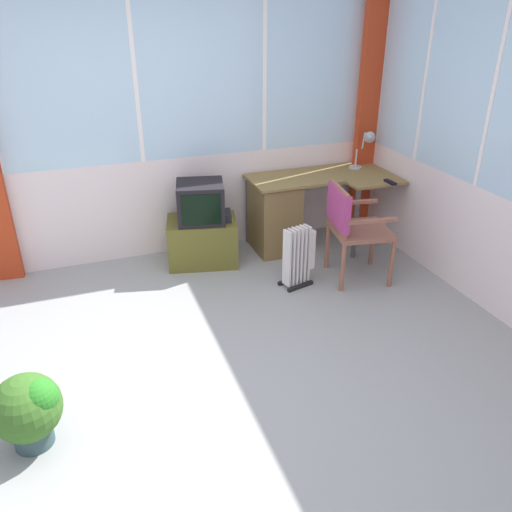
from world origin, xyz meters
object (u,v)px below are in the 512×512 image
at_px(wooden_armchair, 349,220).
at_px(tv_on_stand, 202,228).
at_px(desk, 281,211).
at_px(tv_remote, 390,182).
at_px(desk_lamp, 367,145).
at_px(space_heater, 299,256).
at_px(potted_plant, 29,408).

distance_m(wooden_armchair, tv_on_stand, 1.36).
height_order(desk, tv_remote, tv_remote).
bearing_deg(tv_on_stand, wooden_armchair, -33.83).
bearing_deg(tv_on_stand, desk, 2.62).
height_order(desk_lamp, wooden_armchair, desk_lamp).
relative_size(tv_remote, space_heater, 0.28).
height_order(tv_remote, tv_on_stand, tv_on_stand).
relative_size(tv_remote, tv_on_stand, 0.19).
height_order(desk_lamp, space_heater, desk_lamp).
relative_size(desk_lamp, tv_on_stand, 0.48).
height_order(desk_lamp, tv_remote, desk_lamp).
bearing_deg(potted_plant, desk, 39.83).
height_order(wooden_armchair, potted_plant, wooden_armchair).
relative_size(tv_remote, wooden_armchair, 0.17).
distance_m(desk, potted_plant, 2.99).
relative_size(desk, tv_on_stand, 1.77).
bearing_deg(desk_lamp, tv_remote, -91.71).
bearing_deg(tv_remote, tv_on_stand, 163.29).
distance_m(tv_on_stand, potted_plant, 2.39).
relative_size(space_heater, potted_plant, 1.20).
bearing_deg(space_heater, tv_on_stand, 133.57).
bearing_deg(potted_plant, desk_lamp, 31.08).
bearing_deg(desk, potted_plant, -140.17).
bearing_deg(space_heater, wooden_armchair, -4.99).
bearing_deg(tv_remote, wooden_armchair, -154.73).
relative_size(desk_lamp, potted_plant, 0.84).
relative_size(desk, space_heater, 2.57).
distance_m(desk_lamp, tv_on_stand, 1.84).
bearing_deg(potted_plant, space_heater, 28.45).
relative_size(tv_on_stand, potted_plant, 1.74).
distance_m(desk, tv_on_stand, 0.82).
bearing_deg(space_heater, tv_remote, 15.05).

